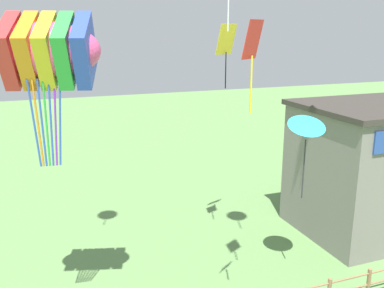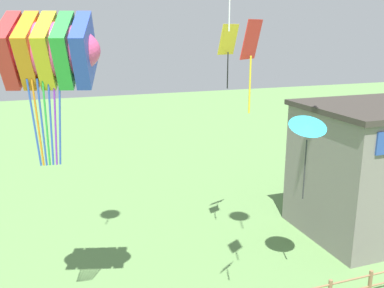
{
  "view_description": "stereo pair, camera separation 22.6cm",
  "coord_description": "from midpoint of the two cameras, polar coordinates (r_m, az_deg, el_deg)",
  "views": [
    {
      "loc": [
        -4.71,
        -3.05,
        9.39
      ],
      "look_at": [
        0.0,
        9.39,
        5.84
      ],
      "focal_mm": 40.0,
      "sensor_mm": 36.0,
      "label": 1
    },
    {
      "loc": [
        -4.49,
        -3.12,
        9.39
      ],
      "look_at": [
        0.0,
        9.39,
        5.84
      ],
      "focal_mm": 40.0,
      "sensor_mm": 36.0,
      "label": 2
    }
  ],
  "objects": [
    {
      "name": "kite_rainbow_parafoil",
      "position": [
        12.63,
        -18.03,
        11.73
      ],
      "size": [
        3.3,
        2.8,
        4.33
      ],
      "color": "#E54C8C"
    },
    {
      "name": "kite_cyan_delta",
      "position": [
        15.48,
        15.59,
        2.27
      ],
      "size": [
        1.61,
        1.56,
        3.07
      ],
      "color": "#2DB2C6"
    },
    {
      "name": "kite_red_diamond",
      "position": [
        11.25,
        8.47,
        12.43
      ],
      "size": [
        0.73,
        0.59,
        2.39
      ],
      "color": "red"
    },
    {
      "name": "kite_yellow_diamond",
      "position": [
        18.1,
        5.22,
        13.15
      ],
      "size": [
        0.97,
        0.64,
        2.62
      ],
      "color": "yellow"
    }
  ]
}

